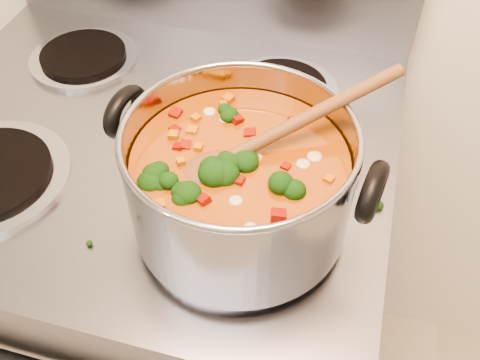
# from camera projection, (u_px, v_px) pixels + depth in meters

# --- Properties ---
(electric_range) EXTENTS (0.77, 0.69, 1.08)m
(electric_range) POSITION_uv_depth(u_px,v_px,m) (174.00, 285.00, 1.17)
(electric_range) COLOR gray
(electric_range) RESTS_ON ground
(stockpot) EXTENTS (0.34, 0.27, 0.16)m
(stockpot) POSITION_uv_depth(u_px,v_px,m) (240.00, 181.00, 0.65)
(stockpot) COLOR #929299
(stockpot) RESTS_ON electric_range
(wooden_spoon) EXTENTS (0.25, 0.21, 0.09)m
(wooden_spoon) POSITION_uv_depth(u_px,v_px,m) (256.00, 144.00, 0.61)
(wooden_spoon) COLOR brown
(wooden_spoon) RESTS_ON stockpot
(cooktop_crumbs) EXTENTS (0.17, 0.17, 0.01)m
(cooktop_crumbs) POSITION_uv_depth(u_px,v_px,m) (296.00, 301.00, 0.63)
(cooktop_crumbs) COLOR black
(cooktop_crumbs) RESTS_ON electric_range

